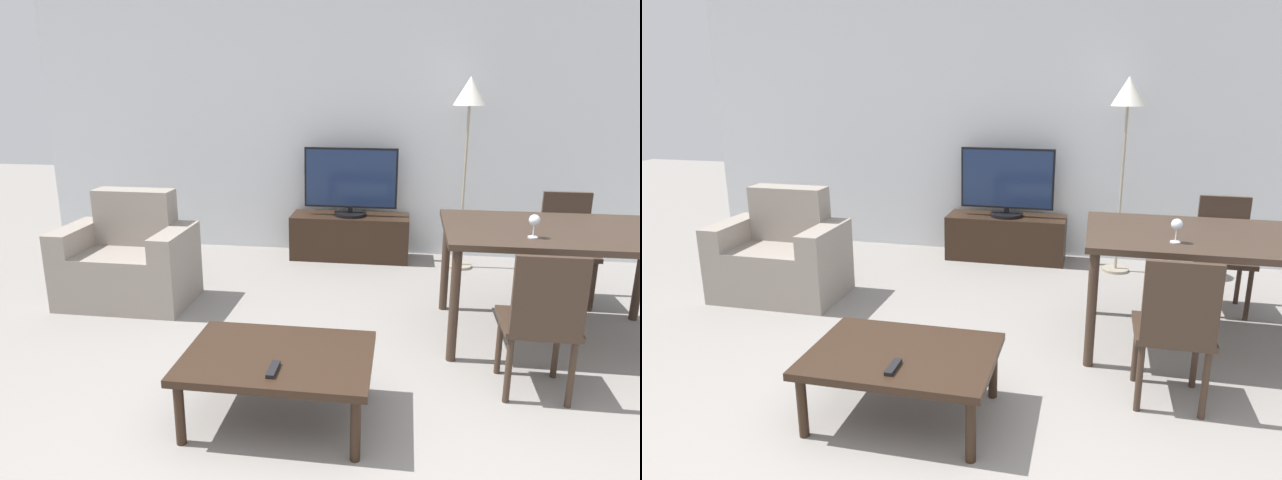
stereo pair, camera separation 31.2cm
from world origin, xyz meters
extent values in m
cube|color=silver|center=(0.00, 3.87, 1.35)|extent=(6.95, 0.06, 2.70)
cube|color=gray|center=(-1.86, 2.19, 0.21)|extent=(0.63, 0.63, 0.42)
cube|color=gray|center=(-1.86, 2.40, 0.64)|extent=(0.63, 0.20, 0.44)
cube|color=gray|center=(-2.27, 2.19, 0.30)|extent=(0.18, 0.63, 0.60)
cube|color=gray|center=(-1.46, 2.19, 0.30)|extent=(0.18, 0.63, 0.60)
cube|color=black|center=(-0.25, 3.60, 0.22)|extent=(1.14, 0.40, 0.43)
cylinder|color=black|center=(-0.25, 3.60, 0.45)|extent=(0.31, 0.31, 0.03)
cylinder|color=black|center=(-0.25, 3.60, 0.49)|extent=(0.04, 0.04, 0.05)
cube|color=black|center=(-0.25, 3.60, 0.80)|extent=(0.89, 0.04, 0.57)
cube|color=#19284C|center=(-0.25, 3.58, 0.80)|extent=(0.85, 0.01, 0.54)
cube|color=black|center=(-0.34, 0.79, 0.35)|extent=(0.95, 0.68, 0.04)
cylinder|color=black|center=(-0.77, 0.50, 0.16)|extent=(0.05, 0.05, 0.33)
cylinder|color=black|center=(0.08, 0.50, 0.16)|extent=(0.05, 0.05, 0.33)
cylinder|color=black|center=(-0.77, 1.07, 0.16)|extent=(0.05, 0.05, 0.33)
cylinder|color=black|center=(0.08, 1.07, 0.16)|extent=(0.05, 0.05, 0.33)
cube|color=#38281E|center=(1.27, 1.99, 0.75)|extent=(1.50, 0.96, 0.04)
cylinder|color=#38281E|center=(0.59, 1.57, 0.37)|extent=(0.06, 0.06, 0.73)
cylinder|color=#38281E|center=(0.59, 2.41, 0.37)|extent=(0.06, 0.06, 0.73)
cube|color=#38281E|center=(1.01, 1.28, 0.41)|extent=(0.40, 0.40, 0.04)
cylinder|color=#38281E|center=(0.85, 1.44, 0.19)|extent=(0.04, 0.04, 0.39)
cylinder|color=#38281E|center=(1.18, 1.44, 0.19)|extent=(0.04, 0.04, 0.39)
cylinder|color=#38281E|center=(0.85, 1.11, 0.19)|extent=(0.04, 0.04, 0.39)
cylinder|color=#38281E|center=(1.18, 1.11, 0.19)|extent=(0.04, 0.04, 0.39)
cube|color=#38281E|center=(1.01, 1.09, 0.64)|extent=(0.37, 0.04, 0.43)
cube|color=#38281E|center=(1.54, 2.70, 0.41)|extent=(0.40, 0.40, 0.04)
cylinder|color=#38281E|center=(1.37, 2.53, 0.19)|extent=(0.04, 0.04, 0.39)
cylinder|color=#38281E|center=(1.70, 2.53, 0.19)|extent=(0.04, 0.04, 0.39)
cylinder|color=#38281E|center=(1.37, 2.86, 0.19)|extent=(0.04, 0.04, 0.39)
cylinder|color=#38281E|center=(1.70, 2.86, 0.19)|extent=(0.04, 0.04, 0.39)
cube|color=#38281E|center=(1.54, 2.88, 0.64)|extent=(0.37, 0.04, 0.43)
cylinder|color=gray|center=(0.79, 3.47, 0.01)|extent=(0.24, 0.24, 0.02)
cylinder|color=gray|center=(0.79, 3.47, 0.75)|extent=(0.02, 0.02, 1.46)
cone|color=white|center=(0.79, 3.47, 1.61)|extent=(0.28, 0.28, 0.25)
cube|color=black|center=(-0.33, 0.61, 0.38)|extent=(0.04, 0.15, 0.02)
cylinder|color=silver|center=(1.05, 1.73, 0.78)|extent=(0.06, 0.06, 0.01)
cylinder|color=silver|center=(1.05, 1.73, 0.82)|extent=(0.01, 0.01, 0.07)
sphere|color=silver|center=(1.05, 1.73, 0.88)|extent=(0.07, 0.07, 0.07)
camera|label=1|loc=(0.25, -1.77, 1.71)|focal=32.00mm
camera|label=2|loc=(0.56, -1.71, 1.71)|focal=32.00mm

